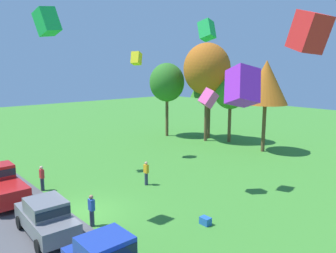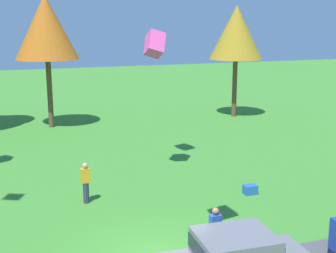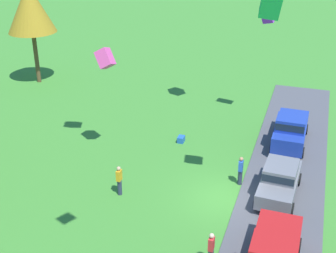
{
  "view_description": "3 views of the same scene",
  "coord_description": "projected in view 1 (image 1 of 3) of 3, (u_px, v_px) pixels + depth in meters",
  "views": [
    {
      "loc": [
        16.17,
        -8.22,
        8.08
      ],
      "look_at": [
        2.3,
        4.17,
        4.82
      ],
      "focal_mm": 35.0,
      "sensor_mm": 36.0,
      "label": 1
    },
    {
      "loc": [
        -4.23,
        -12.69,
        7.36
      ],
      "look_at": [
        1.86,
        4.4,
        3.18
      ],
      "focal_mm": 50.0,
      "sensor_mm": 36.0,
      "label": 2
    },
    {
      "loc": [
        -20.53,
        -3.66,
        14.19
      ],
      "look_at": [
        2.29,
        3.85,
        2.6
      ],
      "focal_mm": 50.0,
      "sensor_mm": 36.0,
      "label": 3
    }
  ],
  "objects": [
    {
      "name": "ground_plane",
      "position": [
        87.0,
        213.0,
        18.66
      ],
      "size": [
        120.0,
        120.0,
        0.0
      ],
      "primitive_type": "plane",
      "color": "#3D842D"
    },
    {
      "name": "pavement_strip",
      "position": [
        35.0,
        229.0,
        16.75
      ],
      "size": [
        36.0,
        4.4,
        0.06
      ],
      "primitive_type": "cube",
      "color": "#4C4C51",
      "rests_on": "ground"
    },
    {
      "name": "car_pickup_near_entrance",
      "position": [
        1.0,
        184.0,
        20.11
      ],
      "size": [
        5.02,
        2.1,
        2.14
      ],
      "color": "red",
      "rests_on": "ground"
    },
    {
      "name": "car_sedan_far_end",
      "position": [
        46.0,
        216.0,
        15.88
      ],
      "size": [
        4.48,
        2.13,
        1.84
      ],
      "color": "slate",
      "rests_on": "ground"
    },
    {
      "name": "person_on_lawn",
      "position": [
        92.0,
        210.0,
        16.94
      ],
      "size": [
        0.36,
        0.24,
        1.71
      ],
      "color": "#2D334C",
      "rests_on": "ground"
    },
    {
      "name": "person_beside_suv",
      "position": [
        42.0,
        178.0,
        21.95
      ],
      "size": [
        0.36,
        0.24,
        1.71
      ],
      "color": "#2D334C",
      "rests_on": "ground"
    },
    {
      "name": "person_watching_sky",
      "position": [
        146.0,
        173.0,
        23.03
      ],
      "size": [
        0.36,
        0.24,
        1.71
      ],
      "color": "#2D334C",
      "rests_on": "ground"
    },
    {
      "name": "tree_lone_near",
      "position": [
        167.0,
        83.0,
        39.19
      ],
      "size": [
        4.18,
        4.18,
        8.82
      ],
      "color": "brown",
      "rests_on": "ground"
    },
    {
      "name": "tree_left_of_center",
      "position": [
        210.0,
        78.0,
        37.78
      ],
      "size": [
        4.38,
        4.38,
        9.25
      ],
      "color": "brown",
      "rests_on": "ground"
    },
    {
      "name": "tree_far_right",
      "position": [
        207.0,
        69.0,
        36.1
      ],
      "size": [
        5.19,
        5.19,
        10.95
      ],
      "color": "brown",
      "rests_on": "ground"
    },
    {
      "name": "tree_far_left",
      "position": [
        230.0,
        91.0,
        35.9
      ],
      "size": [
        3.69,
        3.69,
        7.8
      ],
      "color": "brown",
      "rests_on": "ground"
    },
    {
      "name": "tree_right_of_center",
      "position": [
        266.0,
        83.0,
        31.49
      ],
      "size": [
        4.24,
        4.24,
        8.95
      ],
      "color": "brown",
      "rests_on": "ground"
    },
    {
      "name": "cooler_box",
      "position": [
        205.0,
        221.0,
        17.23
      ],
      "size": [
        0.56,
        0.4,
        0.4
      ],
      "primitive_type": "cube",
      "color": "blue",
      "rests_on": "ground"
    },
    {
      "name": "kite_box_mid_center",
      "position": [
        242.0,
        86.0,
        9.41
      ],
      "size": [
        1.12,
        1.14,
        1.32
      ],
      "primitive_type": "cube",
      "rotation": [
        0.23,
        0.3,
        2.89
      ],
      "color": "purple"
    },
    {
      "name": "kite_box_near_flag",
      "position": [
        47.0,
        22.0,
        15.99
      ],
      "size": [
        1.26,
        1.11,
        1.48
      ],
      "primitive_type": "cube",
      "rotation": [
        -0.13,
        0.3,
        3.24
      ],
      "color": "green"
    },
    {
      "name": "kite_box_over_trees",
      "position": [
        136.0,
        58.0,
        28.98
      ],
      "size": [
        1.18,
        1.25,
        1.26
      ],
      "primitive_type": "cube",
      "rotation": [
        -0.04,
        0.3,
        2.05
      ],
      "color": "yellow"
    },
    {
      "name": "kite_box_high_left",
      "position": [
        309.0,
        32.0,
        11.3
      ],
      "size": [
        1.53,
        1.23,
        1.57
      ],
      "primitive_type": "cube",
      "rotation": [
        -0.08,
        0.3,
        5.9
      ],
      "color": "red"
    },
    {
      "name": "kite_box_high_right",
      "position": [
        207.0,
        30.0,
        20.57
      ],
      "size": [
        1.26,
        1.11,
        1.43
      ],
      "primitive_type": "cube",
      "rotation": [
        0.22,
        0.3,
        3.42
      ],
      "color": "green"
    },
    {
      "name": "kite_box_trailing_tail",
      "position": [
        208.0,
        98.0,
        20.83
      ],
      "size": [
        1.05,
        1.15,
        1.39
      ],
      "primitive_type": "cube",
      "rotation": [
        -0.53,
        0.3,
        6.24
      ],
      "color": "#EA4C9E"
    }
  ]
}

